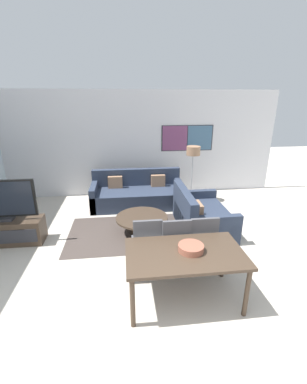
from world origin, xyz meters
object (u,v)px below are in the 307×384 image
sofa_side (199,217)px  dining_table (185,257)px  sofa_main (137,194)px  coffee_table (142,221)px  fruit_bowl (191,248)px  dining_chair_centre (175,241)px  floor_lamp (193,155)px  dining_chair_right (201,239)px  tv_console (6,231)px  dining_chair_left (147,241)px

sofa_side → dining_table: 2.10m
sofa_main → coffee_table: bearing=-90.0°
sofa_side → sofa_main: bearing=38.5°
fruit_bowl → sofa_side: bearing=69.9°
dining_chair_centre → sofa_main: bearing=98.4°
sofa_main → dining_table: (0.41, -3.41, 0.37)m
dining_table → fruit_bowl: 0.15m
dining_table → floor_lamp: (1.01, 3.46, 0.58)m
dining_chair_right → tv_console: bearing=161.3°
floor_lamp → tv_console: bearing=-157.3°
coffee_table → dining_chair_right: dining_chair_right is taller
sofa_side → tv_console: bearing=91.8°
dining_chair_centre → fruit_bowl: bearing=-82.6°
sofa_main → dining_chair_right: dining_chair_right is taller
coffee_table → dining_chair_centre: 1.36m
tv_console → sofa_main: 3.01m
dining_chair_right → fruit_bowl: size_ratio=2.80×
sofa_main → coffee_table: (0.00, -1.51, -0.01)m
coffee_table → tv_console: bearing=-177.8°
sofa_main → dining_chair_left: size_ratio=2.48×
dining_table → dining_chair_centre: dining_chair_centre is taller
dining_chair_left → dining_chair_centre: (0.42, -0.06, 0.00)m
sofa_main → dining_chair_right: size_ratio=2.48×
sofa_main → fruit_bowl: (0.49, -3.39, 0.50)m
tv_console → floor_lamp: floor_lamp is taller
dining_chair_right → floor_lamp: floor_lamp is taller
sofa_side → fruit_bowl: size_ratio=4.58×
sofa_side → dining_chair_right: 1.33m
coffee_table → fruit_bowl: 2.01m
dining_chair_centre → fruit_bowl: (0.08, -0.61, 0.26)m
coffee_table → floor_lamp: (1.42, 1.56, 0.97)m
dining_chair_left → coffee_table: bearing=89.4°
fruit_bowl → dining_chair_centre: bearing=97.4°
tv_console → dining_chair_right: 3.58m
dining_chair_left → floor_lamp: 3.21m
coffee_table → dining_table: dining_table is taller
dining_chair_right → floor_lamp: size_ratio=0.63×
tv_console → sofa_main: bearing=32.3°
dining_table → dining_chair_right: size_ratio=1.64×
dining_table → dining_chair_centre: 0.64m
sofa_side → dining_chair_right: size_ratio=1.64×
dining_chair_right → sofa_main: bearing=106.9°
dining_table → fruit_bowl: (0.08, 0.02, 0.12)m
sofa_side → floor_lamp: (0.24, 1.54, 0.96)m
sofa_main → tv_console: bearing=-147.7°
dining_table → dining_chair_centre: (0.00, 0.63, -0.14)m
dining_chair_centre → dining_chair_right: (0.42, 0.02, 0.00)m
fruit_bowl → floor_lamp: 3.59m
tv_console → floor_lamp: (3.97, 1.66, 1.00)m
sofa_main → sofa_side: size_ratio=1.51×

